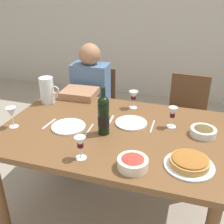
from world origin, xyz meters
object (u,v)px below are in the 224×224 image
olive_bowl (203,131)px  wine_glass_left_diner (80,143)px  wine_bottle (104,115)px  dinner_plate_right_setting (131,123)px  wine_glass_right_diner (173,113)px  chair_left (96,105)px  baked_tart (189,162)px  water_pitcher (47,92)px  salad_bowl (133,162)px  dinner_plate_left_setting (68,127)px  dining_table (112,141)px  wine_glass_centre (133,96)px  wine_glass_spare (11,113)px  chair_right (186,115)px  diner_left (87,104)px

olive_bowl → wine_glass_left_diner: 0.81m
wine_bottle → dinner_plate_right_setting: bearing=52.2°
wine_glass_right_diner → chair_left: wine_glass_right_diner is taller
baked_tart → water_pitcher: bearing=155.3°
salad_bowl → dinner_plate_left_setting: 0.60m
salad_bowl → chair_left: bearing=119.0°
dining_table → wine_glass_left_diner: bearing=-101.0°
water_pitcher → salad_bowl: bearing=-36.2°
salad_bowl → wine_glass_left_diner: wine_glass_left_diner is taller
wine_glass_left_diner → wine_glass_right_diner: 0.69m
dining_table → water_pitcher: bearing=157.1°
baked_tart → wine_glass_centre: wine_glass_centre is taller
baked_tart → wine_glass_right_diner: bearing=108.8°
dinner_plate_left_setting → chair_left: size_ratio=0.27×
salad_bowl → wine_glass_centre: bearing=103.3°
wine_glass_spare → dinner_plate_left_setting: bearing=16.3°
baked_tart → dining_table: bearing=153.2°
dinner_plate_left_setting → wine_glass_spare: bearing=-163.7°
dining_table → wine_bottle: 0.24m
wine_glass_right_diner → wine_glass_spare: bearing=-162.4°
baked_tart → chair_right: chair_right is taller
wine_bottle → wine_glass_left_diner: wine_bottle is taller
wine_glass_spare → dinner_plate_left_setting: 0.39m
water_pitcher → wine_glass_centre: 0.70m
salad_bowl → wine_glass_centre: (-0.18, 0.74, 0.06)m
water_pitcher → chair_left: water_pitcher is taller
water_pitcher → wine_glass_left_diner: size_ratio=1.52×
dinner_plate_left_setting → chair_left: chair_left is taller
wine_glass_right_diner → dinner_plate_left_setting: (-0.67, -0.22, -0.10)m
wine_bottle → diner_left: 0.85m
diner_left → dinner_plate_right_setting: bearing=135.3°
salad_bowl → diner_left: diner_left is taller
dining_table → water_pitcher: water_pitcher is taller
water_pitcher → diner_left: 0.47m
dining_table → diner_left: diner_left is taller
wine_bottle → chair_left: 1.09m
wine_glass_left_diner → chair_right: wine_glass_left_diner is taller
wine_glass_right_diner → diner_left: diner_left is taller
wine_glass_left_diner → wine_glass_spare: bearing=161.4°
wine_bottle → baked_tart: 0.60m
dining_table → salad_bowl: (0.23, -0.37, 0.13)m
wine_bottle → wine_glass_centre: 0.45m
wine_glass_left_diner → wine_bottle: bearing=83.9°
salad_bowl → wine_glass_left_diner: (-0.30, -0.00, 0.06)m
diner_left → chair_right: bearing=-164.0°
wine_bottle → olive_bowl: 0.65m
wine_glass_left_diner → dinner_plate_right_setting: 0.52m
dinner_plate_left_setting → dinner_plate_right_setting: bearing=24.4°
salad_bowl → wine_glass_right_diner: wine_glass_right_diner is taller
water_pitcher → wine_glass_right_diner: bearing=-6.4°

